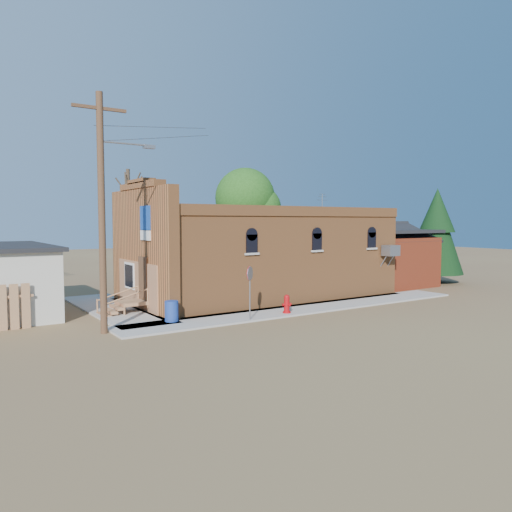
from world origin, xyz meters
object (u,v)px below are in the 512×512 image
brick_bar (257,255)px  utility_pole (103,207)px  fire_hydrant (287,304)px  trash_barrel (172,311)px  stop_sign (250,279)px

brick_bar → utility_pole: utility_pole is taller
brick_bar → fire_hydrant: bearing=-109.2°
brick_bar → trash_barrel: size_ratio=19.09×
stop_sign → trash_barrel: 3.54m
fire_hydrant → trash_barrel: trash_barrel is taller
utility_pole → stop_sign: utility_pole is taller
utility_pole → trash_barrel: utility_pole is taller
stop_sign → brick_bar: bearing=41.0°
brick_bar → fire_hydrant: (-1.79, -5.14, -1.85)m
trash_barrel → utility_pole: bearing=-174.0°
utility_pole → stop_sign: (5.76, -1.20, -2.94)m
fire_hydrant → utility_pole: bearing=-177.0°
fire_hydrant → trash_barrel: bearing=176.5°
fire_hydrant → trash_barrel: size_ratio=0.98×
utility_pole → trash_barrel: 5.13m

